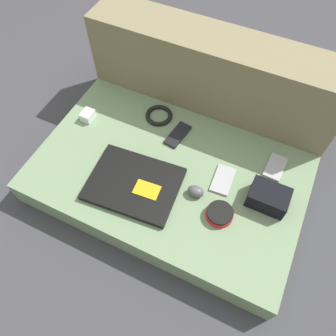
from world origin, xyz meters
The scene contains 12 objects.
ground_plane centered at (0.00, 0.00, 0.00)m, with size 8.00×8.00×0.00m, color #38383D.
couch_seat centered at (0.00, 0.00, 0.06)m, with size 1.01×0.62×0.12m.
couch_backrest centered at (0.00, 0.41, 0.21)m, with size 1.01×0.20×0.42m.
laptop centered at (-0.08, -0.11, 0.13)m, with size 0.34×0.27×0.03m.
computer_mouse centered at (0.13, -0.05, 0.14)m, with size 0.06×0.04×0.04m.
speaker_puck centered at (0.24, -0.09, 0.13)m, with size 0.09×0.09×0.03m.
phone_silver centered at (0.20, 0.05, 0.12)m, with size 0.08×0.12×0.01m.
phone_black centered at (-0.04, 0.17, 0.12)m, with size 0.07×0.13×0.01m.
phone_small centered at (0.36, 0.18, 0.12)m, with size 0.07×0.12×0.01m.
camera_pouch centered at (0.37, 0.03, 0.15)m, with size 0.13×0.10×0.07m.
charger_brick centered at (-0.41, 0.09, 0.13)m, with size 0.04×0.06×0.04m.
cable_coil centered at (-0.15, 0.23, 0.12)m, with size 0.11×0.11×0.02m.
Camera 1 is at (0.28, -0.59, 1.16)m, focal length 35.00 mm.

